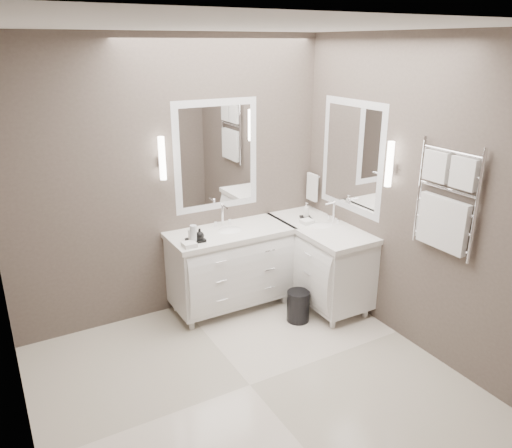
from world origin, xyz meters
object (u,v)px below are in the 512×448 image
vanity_back (230,264)px  vanity_right (319,258)px  waste_bin (298,306)px  towel_ladder (445,205)px

vanity_back → vanity_right: size_ratio=1.00×
vanity_back → waste_bin: bearing=-52.2°
vanity_right → waste_bin: (-0.43, -0.25, -0.33)m
vanity_right → towel_ladder: towel_ladder is taller
vanity_right → waste_bin: 0.59m
vanity_back → waste_bin: size_ratio=3.96×
towel_ladder → vanity_back: bearing=124.1°
vanity_back → waste_bin: (0.45, -0.58, -0.33)m
vanity_right → towel_ladder: bearing=-80.2°
vanity_right → towel_ladder: 1.60m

